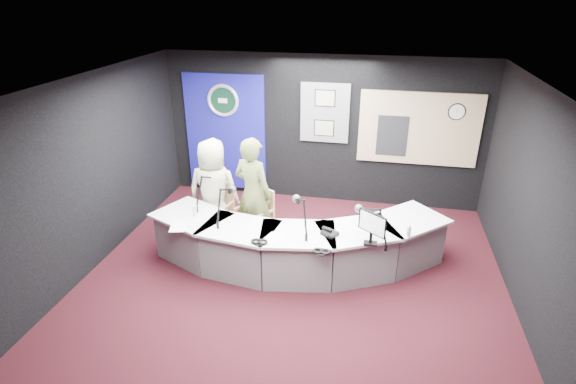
% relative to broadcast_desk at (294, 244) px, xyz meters
% --- Properties ---
extents(ground, '(6.00, 6.00, 0.00)m').
position_rel_broadcast_desk_xyz_m(ground, '(0.05, -0.55, -0.38)').
color(ground, black).
rests_on(ground, ground).
extents(ceiling, '(6.00, 6.00, 0.02)m').
position_rel_broadcast_desk_xyz_m(ceiling, '(0.05, -0.55, 2.42)').
color(ceiling, silver).
rests_on(ceiling, ground).
extents(wall_back, '(6.00, 0.02, 2.80)m').
position_rel_broadcast_desk_xyz_m(wall_back, '(0.05, 2.45, 1.02)').
color(wall_back, black).
rests_on(wall_back, ground).
extents(wall_front, '(6.00, 0.02, 2.80)m').
position_rel_broadcast_desk_xyz_m(wall_front, '(0.05, -3.55, 1.02)').
color(wall_front, black).
rests_on(wall_front, ground).
extents(wall_left, '(0.02, 6.00, 2.80)m').
position_rel_broadcast_desk_xyz_m(wall_left, '(-2.95, -0.55, 1.02)').
color(wall_left, black).
rests_on(wall_left, ground).
extents(wall_right, '(0.02, 6.00, 2.80)m').
position_rel_broadcast_desk_xyz_m(wall_right, '(3.05, -0.55, 1.02)').
color(wall_right, black).
rests_on(wall_right, ground).
extents(broadcast_desk, '(4.50, 1.90, 0.75)m').
position_rel_broadcast_desk_xyz_m(broadcast_desk, '(0.00, 0.00, 0.00)').
color(broadcast_desk, silver).
rests_on(broadcast_desk, ground).
extents(backdrop_panel, '(1.60, 0.05, 2.30)m').
position_rel_broadcast_desk_xyz_m(backdrop_panel, '(-1.85, 2.42, 0.88)').
color(backdrop_panel, navy).
rests_on(backdrop_panel, wall_back).
extents(agency_seal, '(0.63, 0.07, 0.63)m').
position_rel_broadcast_desk_xyz_m(agency_seal, '(-1.85, 2.38, 1.52)').
color(agency_seal, silver).
rests_on(agency_seal, backdrop_panel).
extents(seal_center, '(0.48, 0.01, 0.48)m').
position_rel_broadcast_desk_xyz_m(seal_center, '(-1.85, 2.38, 1.52)').
color(seal_center, black).
rests_on(seal_center, backdrop_panel).
extents(pinboard, '(0.90, 0.04, 1.10)m').
position_rel_broadcast_desk_xyz_m(pinboard, '(0.10, 2.42, 1.38)').
color(pinboard, slate).
rests_on(pinboard, wall_back).
extents(framed_photo_upper, '(0.34, 0.02, 0.27)m').
position_rel_broadcast_desk_xyz_m(framed_photo_upper, '(0.10, 2.39, 1.65)').
color(framed_photo_upper, gray).
rests_on(framed_photo_upper, pinboard).
extents(framed_photo_lower, '(0.34, 0.02, 0.27)m').
position_rel_broadcast_desk_xyz_m(framed_photo_lower, '(0.10, 2.39, 1.09)').
color(framed_photo_lower, gray).
rests_on(framed_photo_lower, pinboard).
extents(booth_window_frame, '(2.12, 0.06, 1.32)m').
position_rel_broadcast_desk_xyz_m(booth_window_frame, '(1.80, 2.42, 1.18)').
color(booth_window_frame, tan).
rests_on(booth_window_frame, wall_back).
extents(booth_glow, '(2.00, 0.02, 1.20)m').
position_rel_broadcast_desk_xyz_m(booth_glow, '(1.80, 2.41, 1.18)').
color(booth_glow, '#FFE5A1').
rests_on(booth_glow, booth_window_frame).
extents(equipment_rack, '(0.55, 0.02, 0.75)m').
position_rel_broadcast_desk_xyz_m(equipment_rack, '(1.35, 2.39, 1.03)').
color(equipment_rack, black).
rests_on(equipment_rack, booth_window_frame).
extents(wall_clock, '(0.28, 0.01, 0.28)m').
position_rel_broadcast_desk_xyz_m(wall_clock, '(2.40, 2.39, 1.52)').
color(wall_clock, white).
rests_on(wall_clock, booth_window_frame).
extents(armchair_left, '(0.63, 0.63, 0.94)m').
position_rel_broadcast_desk_xyz_m(armchair_left, '(-1.44, 0.54, 0.09)').
color(armchair_left, '#B17E51').
rests_on(armchair_left, ground).
extents(armchair_right, '(0.83, 0.83, 1.07)m').
position_rel_broadcast_desk_xyz_m(armchair_right, '(-0.75, 0.47, 0.16)').
color(armchair_right, '#B17E51').
rests_on(armchair_right, ground).
extents(draped_jacket, '(0.51, 0.21, 0.70)m').
position_rel_broadcast_desk_xyz_m(draped_jacket, '(-1.51, 0.79, 0.24)').
color(draped_jacket, '#6D695C').
rests_on(draped_jacket, armchair_left).
extents(person_man, '(0.87, 0.59, 1.74)m').
position_rel_broadcast_desk_xyz_m(person_man, '(-1.44, 0.54, 0.49)').
color(person_man, beige).
rests_on(person_man, ground).
extents(person_woman, '(0.78, 0.65, 1.84)m').
position_rel_broadcast_desk_xyz_m(person_woman, '(-0.75, 0.47, 0.54)').
color(person_woman, '#616C38').
rests_on(person_woman, ground).
extents(computer_monitor, '(0.40, 0.32, 0.33)m').
position_rel_broadcast_desk_xyz_m(computer_monitor, '(1.11, -0.41, 0.70)').
color(computer_monitor, black).
rests_on(computer_monitor, broadcast_desk).
extents(desk_phone, '(0.27, 0.25, 0.05)m').
position_rel_broadcast_desk_xyz_m(desk_phone, '(0.55, -0.28, 0.40)').
color(desk_phone, black).
rests_on(desk_phone, broadcast_desk).
extents(headphones_near, '(0.19, 0.19, 0.03)m').
position_rel_broadcast_desk_xyz_m(headphones_near, '(0.50, -0.75, 0.39)').
color(headphones_near, black).
rests_on(headphones_near, broadcast_desk).
extents(headphones_far, '(0.20, 0.20, 0.03)m').
position_rel_broadcast_desk_xyz_m(headphones_far, '(-0.35, -0.68, 0.39)').
color(headphones_far, black).
rests_on(headphones_far, broadcast_desk).
extents(paper_stack, '(0.29, 0.35, 0.00)m').
position_rel_broadcast_desk_xyz_m(paper_stack, '(-1.60, -0.49, 0.38)').
color(paper_stack, white).
rests_on(paper_stack, broadcast_desk).
extents(notepad, '(0.30, 0.36, 0.00)m').
position_rel_broadcast_desk_xyz_m(notepad, '(-0.20, -0.54, 0.38)').
color(notepad, white).
rests_on(notepad, broadcast_desk).
extents(boom_mic_a, '(0.30, 0.71, 0.60)m').
position_rel_broadcast_desk_xyz_m(boom_mic_a, '(-1.42, 0.28, 0.68)').
color(boom_mic_a, black).
rests_on(boom_mic_a, broadcast_desk).
extents(boom_mic_b, '(0.16, 0.74, 0.60)m').
position_rel_broadcast_desk_xyz_m(boom_mic_b, '(-1.02, -0.10, 0.68)').
color(boom_mic_b, black).
rests_on(boom_mic_b, broadcast_desk).
extents(boom_mic_c, '(0.37, 0.69, 0.60)m').
position_rel_broadcast_desk_xyz_m(boom_mic_c, '(0.13, -0.21, 0.68)').
color(boom_mic_c, black).
rests_on(boom_mic_c, broadcast_desk).
extents(boom_mic_d, '(0.51, 0.60, 0.60)m').
position_rel_broadcast_desk_xyz_m(boom_mic_d, '(1.11, -0.30, 0.68)').
color(boom_mic_d, black).
rests_on(boom_mic_d, broadcast_desk).
extents(water_bottles, '(3.17, 0.19, 0.18)m').
position_rel_broadcast_desk_xyz_m(water_bottles, '(0.06, -0.04, 0.46)').
color(water_bottles, silver).
rests_on(water_bottles, broadcast_desk).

